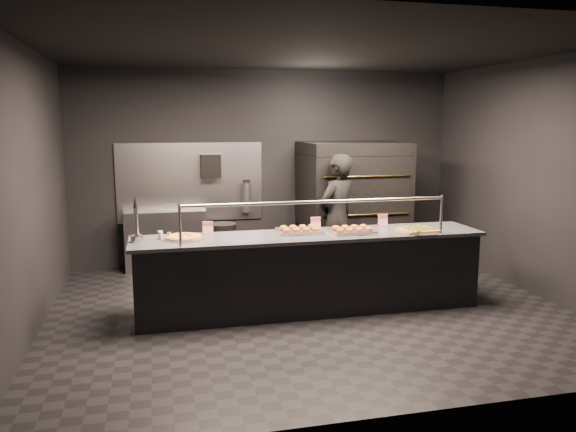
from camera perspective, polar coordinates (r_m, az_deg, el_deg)
The scene contains 15 objects.
room at distance 6.48m, azimuth 2.00°, elevation 3.23°, with size 6.04×6.00×3.00m.
service_counter at distance 6.63m, azimuth 2.26°, elevation -5.72°, with size 4.10×0.78×1.37m.
pizza_oven at distance 8.67m, azimuth 6.51°, elevation 1.22°, with size 1.50×1.23×1.91m.
prep_shelf at distance 8.65m, azimuth -12.28°, elevation -2.42°, with size 1.20×0.35×0.90m, color #99999E.
towel_dispenser at distance 8.61m, azimuth -7.87°, elevation 5.05°, with size 0.30×0.20×0.35m, color black.
fire_extinguisher at distance 8.74m, azimuth -4.22°, elevation 1.95°, with size 0.14×0.14×0.51m.
beer_tap at distance 6.28m, azimuth -15.14°, elevation -1.28°, with size 0.13×0.19×0.51m.
round_pizza at distance 6.38m, azimuth -10.59°, elevation -2.12°, with size 0.48×0.48×0.03m.
slider_tray_a at distance 6.60m, azimuth 1.18°, elevation -1.43°, with size 0.55×0.43×0.08m.
slider_tray_b at distance 6.64m, azimuth 6.52°, elevation -1.43°, with size 0.55×0.43×0.08m.
square_pizza at distance 6.84m, azimuth 12.98°, elevation -1.40°, with size 0.53×0.53×0.05m.
condiment_jar at distance 6.37m, azimuth -12.58°, elevation -1.93°, with size 0.15×0.06×0.10m.
tent_cards at distance 6.78m, azimuth 1.67°, elevation -0.78°, with size 2.30×0.04×0.15m.
trash_bin at distance 8.57m, azimuth -6.64°, elevation -3.07°, with size 0.42×0.42×0.70m, color black.
worker at distance 7.80m, azimuth 4.99°, elevation -0.24°, with size 0.65×0.43×1.78m, color black.
Camera 1 is at (-1.75, -6.15, 2.20)m, focal length 35.00 mm.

